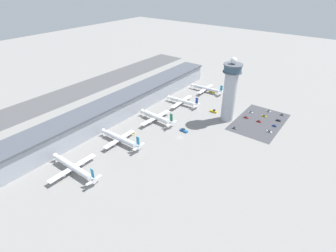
{
  "coord_description": "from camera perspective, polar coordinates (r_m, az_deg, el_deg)",
  "views": [
    {
      "loc": [
        -154.83,
        -103.76,
        120.86
      ],
      "look_at": [
        -0.96,
        11.99,
        7.57
      ],
      "focal_mm": 28.0,
      "sensor_mm": 36.0,
      "label": 1
    }
  ],
  "objects": [
    {
      "name": "airplane_gate_alpha",
      "position": [
        194.78,
        -19.88,
        -8.49
      ],
      "size": [
        37.36,
        45.17,
        13.38
      ],
      "color": "white",
      "rests_on": "ground"
    },
    {
      "name": "car_silver_sedan",
      "position": [
        256.52,
        22.14,
        0.05
      ],
      "size": [
        1.96,
        4.15,
        1.46
      ],
      "color": "black",
      "rests_on": "ground"
    },
    {
      "name": "airplane_gate_delta",
      "position": [
        276.65,
        3.12,
        5.42
      ],
      "size": [
        35.8,
        36.62,
        12.1
      ],
      "color": "white",
      "rests_on": "ground"
    },
    {
      "name": "terminal_building",
      "position": [
        257.97,
        -10.25,
        4.4
      ],
      "size": [
        262.49,
        25.0,
        18.97
      ],
      "color": "#A3A8B2",
      "rests_on": "ground"
    },
    {
      "name": "control_tower",
      "position": [
        243.02,
        13.34,
        7.62
      ],
      "size": [
        16.6,
        16.6,
        59.41
      ],
      "color": "#ADB2BC",
      "rests_on": "ground"
    },
    {
      "name": "parking_lot_surface",
      "position": [
        259.46,
        19.23,
        0.86
      ],
      "size": [
        64.0,
        40.0,
        0.01
      ],
      "primitive_type": "cube",
      "color": "#424247",
      "rests_on": "ground"
    },
    {
      "name": "airplane_gate_charlie",
      "position": [
        244.04,
        -2.54,
        1.92
      ],
      "size": [
        36.71,
        38.59,
        14.01
      ],
      "color": "white",
      "rests_on": "ground"
    },
    {
      "name": "car_red_hatchback",
      "position": [
        281.61,
        21.03,
        3.03
      ],
      "size": [
        1.84,
        4.25,
        1.47
      ],
      "color": "black",
      "rests_on": "ground"
    },
    {
      "name": "service_truck_baggage",
      "position": [
        228.91,
        -8.12,
        -1.46
      ],
      "size": [
        6.57,
        5.59,
        2.76
      ],
      "color": "black",
      "rests_on": "ground"
    },
    {
      "name": "service_truck_fuel",
      "position": [
        310.71,
        9.57,
        7.34
      ],
      "size": [
        4.34,
        8.05,
        2.86
      ],
      "color": "black",
      "rests_on": "ground"
    },
    {
      "name": "car_blue_compact",
      "position": [
        245.56,
        21.17,
        -1.13
      ],
      "size": [
        2.05,
        4.5,
        1.55
      ],
      "color": "black",
      "rests_on": "ground"
    },
    {
      "name": "car_green_van",
      "position": [
        279.4,
        23.57,
        2.25
      ],
      "size": [
        1.91,
        4.63,
        1.4
      ],
      "color": "black",
      "rests_on": "ground"
    },
    {
      "name": "car_yellow_taxi",
      "position": [
        241.66,
        14.28,
        -0.42
      ],
      "size": [
        1.79,
        4.04,
        1.49
      ],
      "color": "black",
      "rests_on": "ground"
    },
    {
      "name": "service_truck_water",
      "position": [
        230.46,
        3.45,
        -0.97
      ],
      "size": [
        3.35,
        7.83,
        2.48
      ],
      "color": "black",
      "rests_on": "ground"
    },
    {
      "name": "service_truck_catering",
      "position": [
        265.71,
        9.89,
        3.19
      ],
      "size": [
        2.53,
        7.17,
        3.07
      ],
      "color": "black",
      "rests_on": "ground"
    },
    {
      "name": "car_grey_coupe",
      "position": [
        267.27,
        22.88,
        1.14
      ],
      "size": [
        1.87,
        4.5,
        1.59
      ],
      "color": "black",
      "rests_on": "ground"
    },
    {
      "name": "ground_plane",
      "position": [
        222.14,
        2.62,
        -2.53
      ],
      "size": [
        1000.0,
        1000.0,
        0.0
      ],
      "primitive_type": "plane",
      "color": "gray"
    },
    {
      "name": "car_navy_sedan",
      "position": [
        262.3,
        16.62,
        1.81
      ],
      "size": [
        1.88,
        4.79,
        1.54
      ],
      "color": "black",
      "rests_on": "ground"
    },
    {
      "name": "runway_strip",
      "position": [
        324.11,
        -20.54,
        6.59
      ],
      "size": [
        393.73,
        44.0,
        0.01
      ],
      "primitive_type": "cube",
      "color": "#515154",
      "rests_on": "ground"
    },
    {
      "name": "car_black_suv",
      "position": [
        273.8,
        17.56,
        2.89
      ],
      "size": [
        1.91,
        4.1,
        1.46
      ],
      "color": "black",
      "rests_on": "ground"
    },
    {
      "name": "car_white_wagon",
      "position": [
        259.13,
        19.18,
        0.98
      ],
      "size": [
        2.04,
        4.27,
        1.52
      ],
      "color": "black",
      "rests_on": "ground"
    },
    {
      "name": "airplane_gate_bravo",
      "position": [
        216.47,
        -10.36,
        -2.74
      ],
      "size": [
        32.4,
        41.68,
        13.31
      ],
      "color": "silver",
      "rests_on": "ground"
    },
    {
      "name": "car_maroon_suv",
      "position": [
        270.47,
        20.17,
        2.06
      ],
      "size": [
        1.93,
        4.69,
        1.48
      ],
      "color": "black",
      "rests_on": "ground"
    },
    {
      "name": "airplane_gate_echo",
      "position": [
        310.82,
        8.31,
        8.07
      ],
      "size": [
        32.24,
        39.82,
        11.9
      ],
      "color": "silver",
      "rests_on": "ground"
    }
  ]
}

